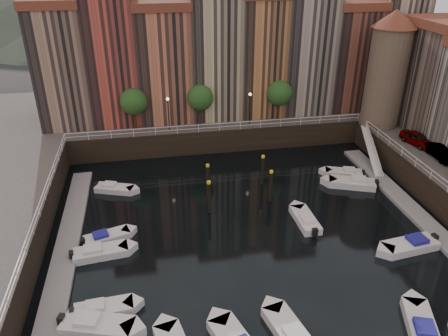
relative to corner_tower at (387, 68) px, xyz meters
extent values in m
plane|color=black|center=(-20.00, -14.50, -10.19)|extent=(200.00, 200.00, 0.00)
cube|color=black|center=(-20.00, 11.50, -8.69)|extent=(80.00, 20.00, 3.00)
cube|color=gray|center=(-36.20, -15.50, -10.02)|extent=(2.00, 28.00, 0.35)
cube|color=gray|center=(-3.80, -15.50, -10.02)|extent=(2.00, 28.00, 0.35)
cone|color=#2D382D|center=(-50.00, 95.50, -3.19)|extent=(80.00, 80.00, 14.00)
cone|color=#2D382D|center=(20.00, 95.50, -4.19)|extent=(70.00, 70.00, 12.00)
cube|color=#91715C|center=(-38.00, 9.00, -0.19)|extent=(6.00, 10.00, 14.00)
cube|color=brown|center=(-38.00, 9.00, 7.31)|extent=(6.30, 10.30, 1.00)
cube|color=#AD4336|center=(-32.10, 9.00, 0.81)|extent=(5.80, 10.00, 16.00)
cube|color=#BA6C4C|center=(-25.95, 9.00, -0.44)|extent=(6.50, 10.00, 13.50)
cube|color=brown|center=(-25.95, 9.00, 6.81)|extent=(6.80, 10.30, 1.00)
cube|color=tan|center=(-19.60, 9.00, 0.31)|extent=(6.20, 10.00, 15.00)
cube|color=#B77743|center=(-13.70, 9.00, 0.06)|extent=(5.60, 10.00, 14.50)
cube|color=#A09485|center=(-7.70, 9.00, 1.06)|extent=(6.40, 10.00, 16.50)
cube|color=brown|center=(-1.50, 9.00, -0.69)|extent=(6.00, 10.00, 13.00)
cube|color=brown|center=(-1.50, 9.00, 6.31)|extent=(6.30, 10.30, 1.00)
cube|color=tan|center=(4.45, 9.00, 0.56)|extent=(5.90, 10.00, 15.50)
cube|color=#6C5D51|center=(6.50, -2.50, -1.19)|extent=(9.00, 8.00, 12.00)
cylinder|color=#6B5B4C|center=(0.00, 0.00, -1.19)|extent=(4.60, 4.60, 12.00)
cone|color=brown|center=(0.00, 0.00, 5.61)|extent=(5.20, 5.20, 2.00)
cylinder|color=black|center=(-30.00, 3.70, -5.99)|extent=(0.30, 0.30, 2.40)
sphere|color=#1E4719|center=(-30.00, 3.70, -3.59)|extent=(3.20, 3.20, 3.20)
cylinder|color=black|center=(-22.00, 3.70, -5.99)|extent=(0.30, 0.30, 2.40)
sphere|color=#1E4719|center=(-22.00, 3.70, -3.59)|extent=(3.20, 3.20, 3.20)
cylinder|color=black|center=(-12.00, 3.70, -5.99)|extent=(0.30, 0.30, 2.40)
sphere|color=#1E4719|center=(-12.00, 3.70, -3.59)|extent=(3.20, 3.20, 3.20)
cylinder|color=black|center=(-26.00, 2.70, -5.19)|extent=(0.12, 0.12, 4.00)
sphere|color=#FFD88C|center=(-26.00, 2.70, -3.19)|extent=(0.36, 0.36, 0.36)
cylinder|color=black|center=(-16.00, 2.70, -5.19)|extent=(0.12, 0.12, 4.00)
sphere|color=#FFD88C|center=(-16.00, 2.70, -3.19)|extent=(0.36, 0.36, 0.36)
cube|color=white|center=(-20.00, 1.50, -6.24)|extent=(36.00, 0.08, 0.08)
cube|color=white|center=(-20.00, 1.50, -6.69)|extent=(36.00, 0.06, 0.06)
cube|color=white|center=(-2.00, -15.50, -6.24)|extent=(0.08, 34.00, 0.08)
cube|color=white|center=(-2.00, -15.50, -6.69)|extent=(0.06, 34.00, 0.06)
cube|color=white|center=(-38.00, -15.50, -6.24)|extent=(0.08, 34.00, 0.08)
cube|color=white|center=(-38.00, -15.50, -6.69)|extent=(0.06, 34.00, 0.06)
cube|color=white|center=(-2.90, -4.50, -8.44)|extent=(2.78, 8.26, 2.81)
cube|color=white|center=(-2.90, -4.50, -7.94)|extent=(1.93, 8.32, 3.65)
cylinder|color=black|center=(-23.33, -11.64, -8.69)|extent=(0.32, 0.32, 3.60)
cylinder|color=yellow|center=(-23.33, -11.64, -6.84)|extent=(0.36, 0.36, 0.25)
cylinder|color=black|center=(-22.91, -8.15, -8.69)|extent=(0.32, 0.32, 3.60)
cylinder|color=yellow|center=(-22.91, -8.15, -6.84)|extent=(0.36, 0.36, 0.25)
cylinder|color=black|center=(-16.94, -10.61, -8.69)|extent=(0.32, 0.32, 3.60)
cylinder|color=yellow|center=(-16.94, -10.61, -6.84)|extent=(0.36, 0.36, 0.25)
cylinder|color=black|center=(-16.85, -7.16, -8.69)|extent=(0.32, 0.32, 3.60)
cylinder|color=yellow|center=(-16.85, -7.16, -6.84)|extent=(0.36, 0.36, 0.25)
cube|color=silver|center=(-32.91, -24.66, -9.86)|extent=(5.24, 3.29, 0.83)
cube|color=silver|center=(-33.54, -24.46, -9.36)|extent=(1.89, 1.74, 0.56)
cube|color=black|center=(-35.34, -23.88, -9.58)|extent=(0.54, 0.65, 0.78)
cube|color=silver|center=(-32.62, -23.08, -9.91)|extent=(4.20, 1.86, 0.70)
cube|color=silver|center=(-33.17, -23.11, -9.49)|extent=(1.38, 1.21, 0.47)
cube|color=black|center=(-34.75, -23.22, -9.68)|extent=(0.36, 0.49, 0.65)
cube|color=silver|center=(-33.24, -16.50, -9.89)|extent=(4.62, 2.20, 0.76)
cube|color=silver|center=(-33.84, -16.57, -9.43)|extent=(1.54, 1.36, 0.51)
cube|color=black|center=(-35.55, -16.76, -9.64)|extent=(0.41, 0.54, 0.71)
cube|color=silver|center=(-32.85, -14.34, -9.93)|extent=(4.18, 2.57, 0.67)
cube|color=navy|center=(-33.36, -14.50, -9.53)|extent=(1.50, 1.38, 0.44)
cube|color=black|center=(-34.81, -14.93, -9.70)|extent=(0.43, 0.52, 0.62)
cube|color=silver|center=(-32.52, -5.79, -9.92)|extent=(4.28, 2.80, 0.68)
cube|color=silver|center=(-33.04, -5.61, -9.51)|extent=(1.56, 1.45, 0.45)
cube|color=black|center=(-34.49, -5.09, -9.69)|extent=(0.45, 0.53, 0.64)
cube|color=silver|center=(-7.36, -20.41, -9.87)|extent=(4.99, 2.43, 0.82)
cube|color=navy|center=(-6.71, -20.33, -9.38)|extent=(1.68, 1.49, 0.55)
cube|color=black|center=(-4.87, -20.10, -9.59)|extent=(0.45, 0.59, 0.76)
cube|color=silver|center=(-7.45, -9.31, -9.86)|extent=(5.19, 3.51, 0.82)
cube|color=silver|center=(-6.84, -9.55, -9.37)|extent=(1.92, 1.79, 0.55)
cube|color=black|center=(-5.10, -10.23, -9.59)|extent=(0.56, 0.65, 0.77)
cube|color=silver|center=(-7.27, -6.82, -9.92)|extent=(4.31, 2.84, 0.69)
cube|color=silver|center=(-6.75, -7.01, -9.51)|extent=(1.58, 1.47, 0.46)
cube|color=black|center=(-5.29, -7.54, -9.69)|extent=(0.46, 0.54, 0.64)
cube|color=silver|center=(-20.34, -27.49, -9.87)|extent=(2.86, 5.07, 0.82)
cube|color=silver|center=(-20.20, -28.13, -9.38)|extent=(1.61, 1.77, 0.54)
cube|color=silver|center=(-11.44, -28.56, -9.88)|extent=(3.24, 4.98, 0.79)
cube|color=navy|center=(-11.65, -29.16, -9.40)|extent=(1.69, 1.82, 0.53)
imported|color=gray|center=(1.09, -6.72, -6.48)|extent=(2.57, 4.48, 1.44)
imported|color=gray|center=(1.54, -10.44, -6.51)|extent=(1.61, 4.23, 1.38)
cube|color=silver|center=(-14.76, -14.98, -9.90)|extent=(1.79, 4.41, 0.75)
cube|color=silver|center=(-14.75, -15.58, -9.45)|extent=(1.23, 1.42, 0.50)
cube|color=black|center=(-14.71, -17.27, -9.65)|extent=(0.50, 0.36, 0.70)
camera|label=1|loc=(-28.38, -47.06, 13.17)|focal=35.00mm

